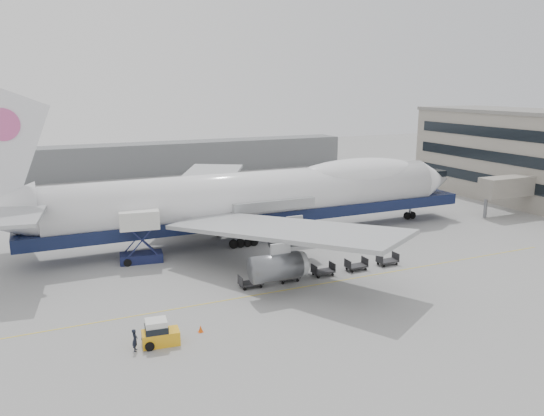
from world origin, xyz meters
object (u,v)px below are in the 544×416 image
catering_truck (140,233)px  baggage_tug (159,334)px  ground_worker (135,340)px  airliner (261,196)px

catering_truck → baggage_tug: bearing=-89.6°
catering_truck → baggage_tug: 20.92m
catering_truck → ground_worker: size_ratio=3.46×
baggage_tug → catering_truck: bearing=89.1°
catering_truck → baggage_tug: catering_truck is taller
airliner → catering_truck: airliner is taller
airliner → baggage_tug: (-18.92, -24.10, -4.70)m
airliner → catering_truck: size_ratio=11.09×
baggage_tug → ground_worker: baggage_tug is taller
baggage_tug → ground_worker: size_ratio=1.71×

